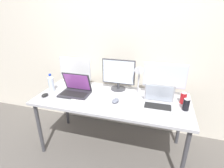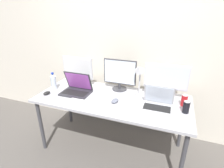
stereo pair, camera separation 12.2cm
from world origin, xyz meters
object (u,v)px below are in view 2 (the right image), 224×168
(monitor_center, at_px, (120,74))
(desk_lamp, at_px, (139,75))
(laptop_silver, at_px, (77,88))
(work_desk, at_px, (112,102))
(monitor_right, at_px, (166,79))
(water_bottle, at_px, (54,82))
(soda_can_by_laptop, at_px, (184,100))
(laptop_secondary, at_px, (158,103))
(keyboard_main, at_px, (85,104))
(mouse_by_keyboard, at_px, (115,101))
(monitor_left, at_px, (78,70))
(mouse_by_laptop, at_px, (47,93))
(soda_can_near_keyboard, at_px, (186,107))

(monitor_center, relative_size, desk_lamp, 1.04)
(laptop_silver, bearing_deg, work_desk, 1.59)
(monitor_right, xyz_separation_m, laptop_silver, (-1.03, -0.26, -0.17))
(water_bottle, height_order, soda_can_by_laptop, water_bottle)
(work_desk, relative_size, laptop_silver, 5.08)
(monitor_center, relative_size, monitor_right, 0.84)
(monitor_center, height_order, monitor_right, monitor_right)
(laptop_secondary, xyz_separation_m, keyboard_main, (-0.76, -0.21, -0.05))
(monitor_right, relative_size, mouse_by_keyboard, 4.57)
(monitor_left, relative_size, monitor_right, 0.88)
(monitor_left, height_order, soda_can_by_laptop, monitor_left)
(monitor_center, height_order, soda_can_by_laptop, monitor_center)
(laptop_silver, distance_m, desk_lamp, 0.79)
(monitor_right, bearing_deg, monitor_left, 179.71)
(water_bottle, distance_m, soda_can_by_laptop, 1.59)
(monitor_center, height_order, mouse_by_laptop, monitor_center)
(mouse_by_keyboard, distance_m, mouse_by_laptop, 0.86)
(monitor_right, xyz_separation_m, keyboard_main, (-0.80, -0.49, -0.22))
(mouse_by_laptop, bearing_deg, soda_can_near_keyboard, 19.82)
(laptop_secondary, bearing_deg, mouse_by_keyboard, -173.99)
(water_bottle, distance_m, desk_lamp, 1.09)
(mouse_by_laptop, bearing_deg, work_desk, 27.88)
(monitor_center, height_order, laptop_silver, monitor_center)
(desk_lamp, bearing_deg, keyboard_main, -141.17)
(work_desk, distance_m, mouse_by_keyboard, 0.13)
(monitor_center, xyz_separation_m, soda_can_near_keyboard, (0.80, -0.30, -0.15))
(work_desk, height_order, laptop_silver, laptop_silver)
(monitor_center, bearing_deg, laptop_secondary, -29.82)
(soda_can_near_keyboard, bearing_deg, work_desk, 177.25)
(mouse_by_laptop, xyz_separation_m, soda_can_near_keyboard, (1.59, 0.15, 0.04))
(keyboard_main, distance_m, desk_lamp, 0.70)
(soda_can_near_keyboard, relative_size, soda_can_by_laptop, 1.00)
(laptop_secondary, xyz_separation_m, water_bottle, (-1.32, 0.01, 0.05))
(mouse_by_laptop, bearing_deg, monitor_left, 80.13)
(monitor_left, bearing_deg, mouse_by_keyboard, -27.11)
(soda_can_near_keyboard, bearing_deg, laptop_silver, 178.83)
(monitor_center, bearing_deg, soda_can_by_laptop, -11.40)
(desk_lamp, bearing_deg, mouse_by_keyboard, -130.39)
(monitor_left, xyz_separation_m, laptop_silver, (0.12, -0.26, -0.14))
(monitor_center, distance_m, desk_lamp, 0.29)
(monitor_left, distance_m, keyboard_main, 0.64)
(monitor_left, height_order, laptop_silver, monitor_left)
(work_desk, distance_m, laptop_secondary, 0.54)
(work_desk, bearing_deg, soda_can_near_keyboard, -2.75)
(work_desk, distance_m, soda_can_by_laptop, 0.81)
(soda_can_near_keyboard, xyz_separation_m, soda_can_by_laptop, (-0.02, 0.14, 0.00))
(laptop_silver, xyz_separation_m, soda_can_by_laptop, (1.25, 0.12, 0.00))
(monitor_left, bearing_deg, monitor_right, -0.29)
(monitor_left, distance_m, mouse_by_laptop, 0.51)
(mouse_by_keyboard, distance_m, soda_can_near_keyboard, 0.74)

